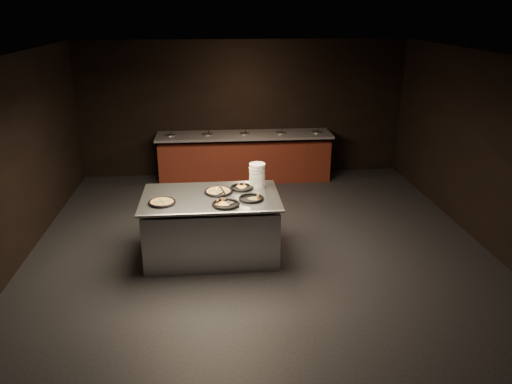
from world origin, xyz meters
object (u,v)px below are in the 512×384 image
serving_counter (212,227)px  pan_cheese_whole (218,191)px  plate_stack (257,175)px  pan_veggie_whole (162,202)px

serving_counter → pan_cheese_whole: size_ratio=4.73×
plate_stack → serving_counter: bearing=-153.0°
serving_counter → plate_stack: bearing=26.9°
plate_stack → pan_cheese_whole: (-0.59, -0.23, -0.16)m
serving_counter → plate_stack: plate_stack is taller
plate_stack → pan_veggie_whole: plate_stack is taller
serving_counter → pan_veggie_whole: pan_veggie_whole is taller
serving_counter → pan_veggie_whole: 0.88m
pan_cheese_whole → serving_counter: bearing=-132.5°
serving_counter → pan_veggie_whole: bearing=-160.8°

